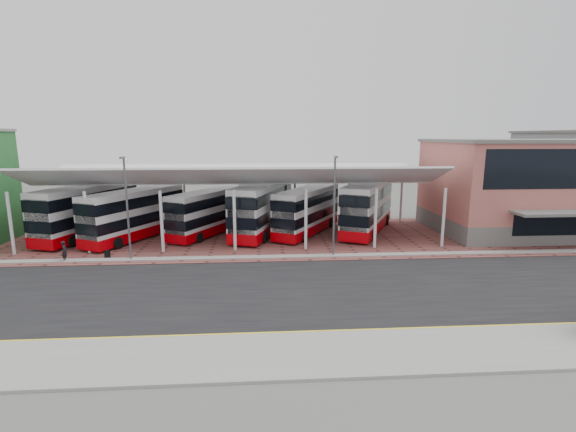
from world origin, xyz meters
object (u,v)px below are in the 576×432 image
(bus_5, at_px, (368,207))
(bus_1, at_px, (135,215))
(terminal, at_px, (528,186))
(bus_4, at_px, (307,211))
(pedestrian, at_px, (65,251))
(bus_2, at_px, (209,212))
(bus_0, at_px, (88,211))
(bus_3, at_px, (263,208))

(bus_5, bearing_deg, bus_1, -149.68)
(terminal, distance_m, bus_4, 22.31)
(pedestrian, bearing_deg, bus_2, -58.63)
(pedestrian, bearing_deg, bus_0, 0.29)
(bus_0, relative_size, bus_3, 0.99)
(bus_4, bearing_deg, terminal, 28.95)
(terminal, height_order, bus_4, terminal)
(bus_4, relative_size, bus_5, 0.88)
(bus_1, bearing_deg, bus_2, 39.31)
(bus_1, xyz_separation_m, pedestrian, (-3.36, -7.13, -1.48))
(bus_0, xyz_separation_m, bus_5, (27.25, 0.37, 0.03))
(bus_0, relative_size, bus_1, 1.10)
(pedestrian, bearing_deg, bus_5, -80.45)
(terminal, xyz_separation_m, bus_0, (-43.27, 0.57, -2.16))
(bus_2, distance_m, pedestrian, 13.27)
(bus_4, height_order, pedestrian, bus_4)
(terminal, distance_m, bus_0, 43.33)
(bus_0, distance_m, bus_4, 21.10)
(bus_0, bearing_deg, bus_4, 18.28)
(bus_4, bearing_deg, bus_0, -149.77)
(bus_0, height_order, bus_2, bus_0)
(bus_3, relative_size, pedestrian, 7.67)
(terminal, bearing_deg, bus_4, 178.63)
(terminal, xyz_separation_m, pedestrian, (-41.91, -7.77, -3.80))
(terminal, distance_m, pedestrian, 42.79)
(bus_1, bearing_deg, bus_5, 31.28)
(terminal, distance_m, bus_2, 31.96)
(bus_0, relative_size, bus_4, 1.15)
(bus_0, distance_m, bus_3, 16.68)
(bus_4, bearing_deg, bus_2, -151.21)
(bus_2, bearing_deg, terminal, 26.90)
(pedestrian, bearing_deg, bus_3, -69.67)
(bus_3, xyz_separation_m, pedestrian, (-15.31, -8.62, -1.67))
(bus_4, distance_m, bus_5, 6.17)
(pedestrian, bearing_deg, bus_1, -34.24)
(bus_2, relative_size, pedestrian, 6.42)
(bus_0, relative_size, bus_2, 1.18)
(bus_0, distance_m, bus_2, 11.43)
(bus_3, bearing_deg, pedestrian, -132.15)
(terminal, distance_m, bus_3, 26.70)
(bus_4, height_order, bus_5, bus_5)
(bus_2, xyz_separation_m, bus_5, (15.82, 0.15, 0.33))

